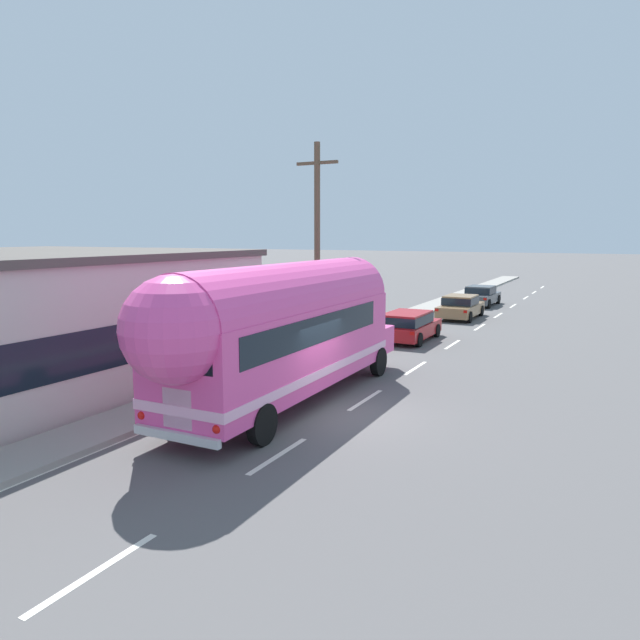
{
  "coord_description": "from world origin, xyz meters",
  "views": [
    {
      "loc": [
        6.58,
        -13.9,
        4.93
      ],
      "look_at": [
        -1.83,
        2.17,
        2.23
      ],
      "focal_mm": 32.48,
      "sensor_mm": 36.0,
      "label": 1
    }
  ],
  "objects_px": {
    "utility_pole": "(317,247)",
    "car_third": "(481,295)",
    "car_lead": "(408,324)",
    "car_second": "(461,306)",
    "painted_bus": "(280,328)"
  },
  "relations": [
    {
      "from": "utility_pole",
      "to": "car_third",
      "type": "height_order",
      "value": "utility_pole"
    },
    {
      "from": "utility_pole",
      "to": "car_lead",
      "type": "relative_size",
      "value": 2.0
    },
    {
      "from": "car_second",
      "to": "car_third",
      "type": "height_order",
      "value": "same"
    },
    {
      "from": "utility_pole",
      "to": "car_second",
      "type": "height_order",
      "value": "utility_pole"
    },
    {
      "from": "car_lead",
      "to": "painted_bus",
      "type": "bearing_deg",
      "value": -89.13
    },
    {
      "from": "painted_bus",
      "to": "car_second",
      "type": "height_order",
      "value": "painted_bus"
    },
    {
      "from": "car_second",
      "to": "car_third",
      "type": "relative_size",
      "value": 1.01
    },
    {
      "from": "painted_bus",
      "to": "car_third",
      "type": "height_order",
      "value": "painted_bus"
    },
    {
      "from": "car_second",
      "to": "painted_bus",
      "type": "bearing_deg",
      "value": -90.41
    },
    {
      "from": "utility_pole",
      "to": "painted_bus",
      "type": "xyz_separation_m",
      "value": [
        2.45,
        -6.88,
        -2.12
      ]
    },
    {
      "from": "utility_pole",
      "to": "painted_bus",
      "type": "bearing_deg",
      "value": -70.37
    },
    {
      "from": "painted_bus",
      "to": "car_third",
      "type": "distance_m",
      "value": 26.97
    },
    {
      "from": "painted_bus",
      "to": "car_second",
      "type": "relative_size",
      "value": 2.68
    },
    {
      "from": "car_lead",
      "to": "car_third",
      "type": "distance_m",
      "value": 15.31
    },
    {
      "from": "utility_pole",
      "to": "car_third",
      "type": "xyz_separation_m",
      "value": [
        2.29,
        20.05,
        -3.69
      ]
    }
  ]
}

